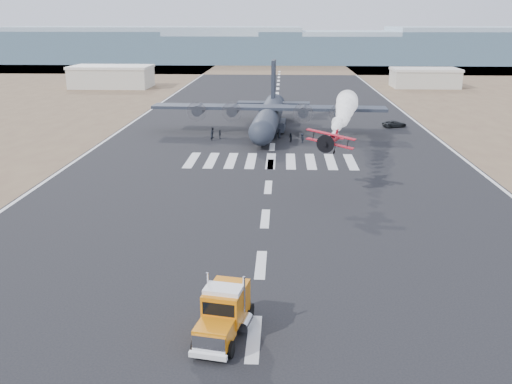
# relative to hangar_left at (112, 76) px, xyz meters

# --- Properties ---
(ground) EXTENTS (500.00, 500.00, 0.00)m
(ground) POSITION_rel_hangar_left_xyz_m (52.00, -145.00, -3.41)
(ground) COLOR black
(ground) RESTS_ON ground
(scrub_far) EXTENTS (500.00, 80.00, 0.00)m
(scrub_far) POSITION_rel_hangar_left_xyz_m (52.00, 85.00, -3.41)
(scrub_far) COLOR brown
(scrub_far) RESTS_ON ground
(runway_markings) EXTENTS (60.00, 260.00, 0.01)m
(runway_markings) POSITION_rel_hangar_left_xyz_m (52.00, -85.00, -3.40)
(runway_markings) COLOR silver
(runway_markings) RESTS_ON ground
(ridge_seg_b) EXTENTS (150.00, 50.00, 15.00)m
(ridge_seg_b) POSITION_rel_hangar_left_xyz_m (-78.00, 115.00, 4.09)
(ridge_seg_b) COLOR #889DAD
(ridge_seg_b) RESTS_ON ground
(ridge_seg_c) EXTENTS (150.00, 50.00, 17.00)m
(ridge_seg_c) POSITION_rel_hangar_left_xyz_m (-13.00, 115.00, 5.09)
(ridge_seg_c) COLOR #889DAD
(ridge_seg_c) RESTS_ON ground
(ridge_seg_d) EXTENTS (150.00, 50.00, 13.00)m
(ridge_seg_d) POSITION_rel_hangar_left_xyz_m (52.00, 115.00, 3.09)
(ridge_seg_d) COLOR #889DAD
(ridge_seg_d) RESTS_ON ground
(ridge_seg_e) EXTENTS (150.00, 50.00, 15.00)m
(ridge_seg_e) POSITION_rel_hangar_left_xyz_m (117.00, 115.00, 4.09)
(ridge_seg_e) COLOR #889DAD
(ridge_seg_e) RESTS_ON ground
(hangar_left) EXTENTS (24.50, 14.50, 6.70)m
(hangar_left) POSITION_rel_hangar_left_xyz_m (0.00, 0.00, 0.00)
(hangar_left) COLOR #ACA899
(hangar_left) RESTS_ON ground
(hangar_right) EXTENTS (20.50, 12.50, 5.90)m
(hangar_right) POSITION_rel_hangar_left_xyz_m (98.00, 5.00, -0.40)
(hangar_right) COLOR #ACA899
(hangar_right) RESTS_ON ground
(semi_truck) EXTENTS (3.79, 8.06, 3.54)m
(semi_truck) POSITION_rel_hangar_left_xyz_m (49.99, -144.56, -1.67)
(semi_truck) COLOR black
(semi_truck) RESTS_ON ground
(aerobatic_biplane) EXTENTS (6.08, 5.55, 2.70)m
(aerobatic_biplane) POSITION_rel_hangar_left_xyz_m (59.58, -110.80, 3.13)
(aerobatic_biplane) COLOR #B00B12
(smoke_trail) EXTENTS (7.40, 32.25, 3.81)m
(smoke_trail) POSITION_rel_hangar_left_xyz_m (64.10, -84.51, 3.37)
(smoke_trail) COLOR white
(transport_aircraft) EXTENTS (43.39, 35.72, 12.53)m
(transport_aircraft) POSITION_rel_hangar_left_xyz_m (51.10, -71.14, -0.18)
(transport_aircraft) COLOR #212431
(transport_aircraft) RESTS_ON ground
(support_vehicle) EXTENTS (5.21, 3.64, 1.32)m
(support_vehicle) POSITION_rel_hangar_left_xyz_m (75.85, -65.67, -2.75)
(support_vehicle) COLOR black
(support_vehicle) RESTS_ON ground
(crew_a) EXTENTS (0.80, 0.76, 1.72)m
(crew_a) POSITION_rel_hangar_left_xyz_m (52.48, -79.77, -2.55)
(crew_a) COLOR black
(crew_a) RESTS_ON ground
(crew_b) EXTENTS (0.87, 1.03, 1.82)m
(crew_b) POSITION_rel_hangar_left_xyz_m (41.11, -77.42, -2.50)
(crew_b) COLOR black
(crew_b) RESTS_ON ground
(crew_c) EXTENTS (1.07, 1.20, 1.72)m
(crew_c) POSITION_rel_hangar_left_xyz_m (57.10, -81.58, -2.55)
(crew_c) COLOR black
(crew_c) RESTS_ON ground
(crew_d) EXTENTS (0.67, 1.01, 1.58)m
(crew_d) POSITION_rel_hangar_left_xyz_m (42.52, -78.58, -2.62)
(crew_d) COLOR black
(crew_d) RESTS_ON ground
(crew_e) EXTENTS (0.73, 0.94, 1.70)m
(crew_e) POSITION_rel_hangar_left_xyz_m (53.15, -77.73, -2.56)
(crew_e) COLOR black
(crew_e) RESTS_ON ground
(crew_f) EXTENTS (1.23, 1.59, 1.67)m
(crew_f) POSITION_rel_hangar_left_xyz_m (62.27, -81.22, -2.57)
(crew_f) COLOR black
(crew_f) RESTS_ON ground
(crew_g) EXTENTS (0.75, 0.73, 1.58)m
(crew_g) POSITION_rel_hangar_left_xyz_m (41.29, -80.64, -2.62)
(crew_g) COLOR black
(crew_g) RESTS_ON ground
(crew_h) EXTENTS (0.80, 0.93, 1.63)m
(crew_h) POSITION_rel_hangar_left_xyz_m (55.10, -81.18, -2.59)
(crew_h) COLOR black
(crew_h) RESTS_ON ground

